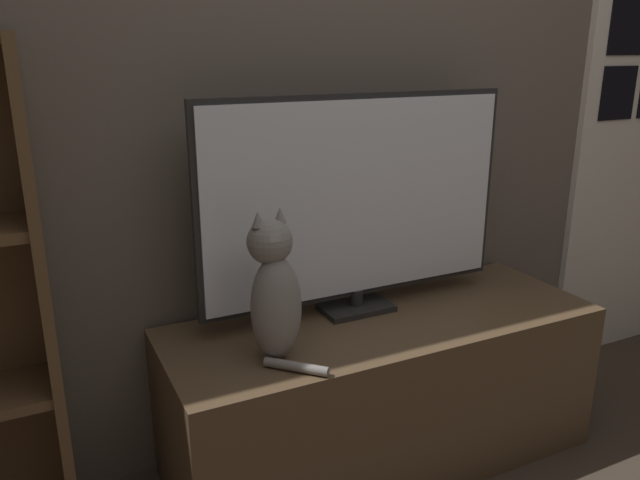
# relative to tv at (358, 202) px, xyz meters

# --- Properties ---
(wall_back) EXTENTS (4.80, 0.05, 2.60)m
(wall_back) POSITION_rel_tv_xyz_m (0.05, 0.21, 0.38)
(wall_back) COLOR #60564C
(wall_back) RESTS_ON ground_plane
(tv_stand) EXTENTS (1.47, 0.54, 0.54)m
(tv_stand) POSITION_rel_tv_xyz_m (0.05, -0.11, -0.65)
(tv_stand) COLOR brown
(tv_stand) RESTS_ON ground_plane
(tv) EXTENTS (1.10, 0.15, 0.73)m
(tv) POSITION_rel_tv_xyz_m (0.00, 0.00, 0.00)
(tv) COLOR black
(tv) RESTS_ON tv_stand
(cat) EXTENTS (0.18, 0.27, 0.44)m
(cat) POSITION_rel_tv_xyz_m (-0.38, -0.20, -0.18)
(cat) COLOR gray
(cat) RESTS_ON tv_stand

